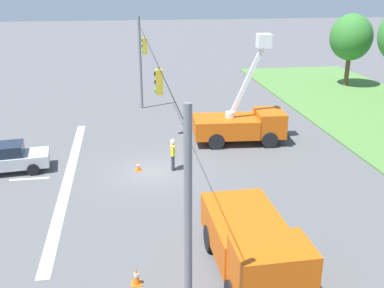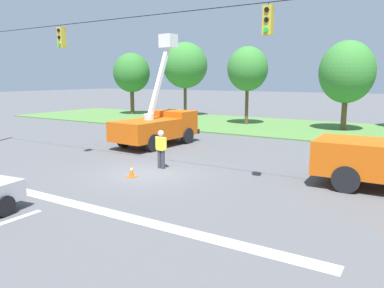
# 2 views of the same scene
# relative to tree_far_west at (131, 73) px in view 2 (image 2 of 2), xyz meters

# --- Properties ---
(ground_plane) EXTENTS (200.00, 200.00, 0.00)m
(ground_plane) POSITION_rel_tree_far_west_xyz_m (17.98, -20.01, -4.68)
(ground_plane) COLOR #565659
(grass_verge) EXTENTS (56.00, 12.00, 0.10)m
(grass_verge) POSITION_rel_tree_far_west_xyz_m (17.98, -2.01, -4.63)
(grass_verge) COLOR #517F3D
(grass_verge) RESTS_ON ground
(lane_markings) EXTENTS (17.60, 15.25, 0.01)m
(lane_markings) POSITION_rel_tree_far_west_xyz_m (17.98, -25.97, -4.68)
(lane_markings) COLOR silver
(lane_markings) RESTS_ON ground
(signal_gantry) EXTENTS (26.20, 0.33, 7.20)m
(signal_gantry) POSITION_rel_tree_far_west_xyz_m (18.00, -20.01, -0.43)
(signal_gantry) COLOR slate
(signal_gantry) RESTS_ON ground
(tree_far_west) EXTENTS (4.17, 3.89, 6.87)m
(tree_far_west) POSITION_rel_tree_far_west_xyz_m (0.00, 0.00, 0.00)
(tree_far_west) COLOR brown
(tree_far_west) RESTS_ON ground
(tree_west) EXTENTS (4.79, 4.72, 7.88)m
(tree_west) POSITION_rel_tree_far_west_xyz_m (5.90, 1.86, 0.77)
(tree_west) COLOR brown
(tree_west) RESTS_ON ground
(tree_centre) EXTENTS (3.49, 3.55, 6.80)m
(tree_centre) POSITION_rel_tree_far_west_xyz_m (14.78, -1.99, 0.20)
(tree_centre) COLOR brown
(tree_centre) RESTS_ON ground
(tree_east) EXTENTS (4.12, 4.29, 6.93)m
(tree_east) POSITION_rel_tree_far_west_xyz_m (22.78, -1.60, -0.13)
(tree_east) COLOR brown
(tree_east) RESTS_ON ground
(utility_truck_bucket_lift) EXTENTS (2.90, 5.97, 6.76)m
(utility_truck_bucket_lift) POSITION_rel_tree_far_west_xyz_m (14.13, -14.15, -3.38)
(utility_truck_bucket_lift) COLOR #D6560F
(utility_truck_bucket_lift) RESTS_ON ground
(road_worker) EXTENTS (0.65, 0.27, 1.77)m
(road_worker) POSITION_rel_tree_far_west_xyz_m (17.92, -18.96, -3.68)
(road_worker) COLOR #383842
(road_worker) RESTS_ON ground
(traffic_cone_mid_right) EXTENTS (0.36, 0.36, 0.59)m
(traffic_cone_mid_right) POSITION_rel_tree_far_west_xyz_m (17.75, -20.84, -4.41)
(traffic_cone_mid_right) COLOR orange
(traffic_cone_mid_right) RESTS_ON ground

